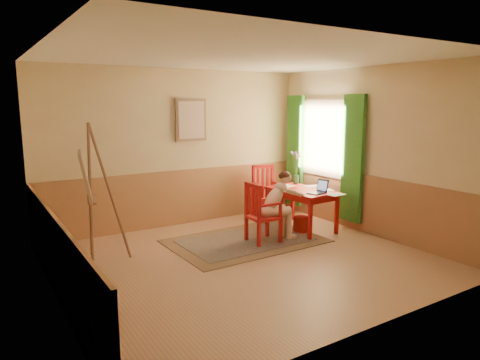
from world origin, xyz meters
TOP-DOWN VIEW (x-y plane):
  - room at (0.00, 0.00)m, footprint 5.04×4.54m
  - wainscot at (0.00, 0.80)m, footprint 5.00×4.50m
  - window at (2.42, 1.10)m, footprint 0.12×2.01m
  - wall_portrait at (0.25, 2.20)m, footprint 0.60×0.05m
  - rug at (0.46, 0.72)m, footprint 2.42×1.64m
  - table at (1.65, 0.78)m, footprint 0.78×1.24m
  - chair_left at (0.62, 0.52)m, footprint 0.47×0.45m
  - chair_back at (1.56, 1.68)m, footprint 0.53×0.55m
  - figure at (0.94, 0.51)m, footprint 0.84×0.36m
  - laptop at (1.71, 0.39)m, footprint 0.38×0.28m
  - papers at (1.85, 0.66)m, footprint 0.75×1.26m
  - vase at (1.91, 1.24)m, footprint 0.28×0.30m
  - wastebasket at (1.55, 0.64)m, footprint 0.32×0.32m
  - easel at (-1.85, 1.09)m, footprint 0.72×0.87m

SIDE VIEW (x-z plane):
  - rug at x=0.46m, z-range 0.00..0.02m
  - wastebasket at x=1.55m, z-range 0.00..0.27m
  - chair_left at x=0.62m, z-range 0.00..0.98m
  - wainscot at x=0.00m, z-range 0.00..1.00m
  - chair_back at x=1.56m, z-range 0.00..1.03m
  - figure at x=0.94m, z-range 0.06..1.18m
  - table at x=1.65m, z-range 0.27..0.99m
  - papers at x=1.85m, z-range 0.72..0.73m
  - laptop at x=1.71m, z-range 0.66..0.87m
  - vase at x=1.91m, z-range 0.69..1.31m
  - easel at x=-1.85m, z-range 0.18..2.13m
  - window at x=2.42m, z-range 0.25..2.45m
  - room at x=0.00m, z-range -0.02..2.82m
  - wall_portrait at x=0.25m, z-range 1.52..2.28m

